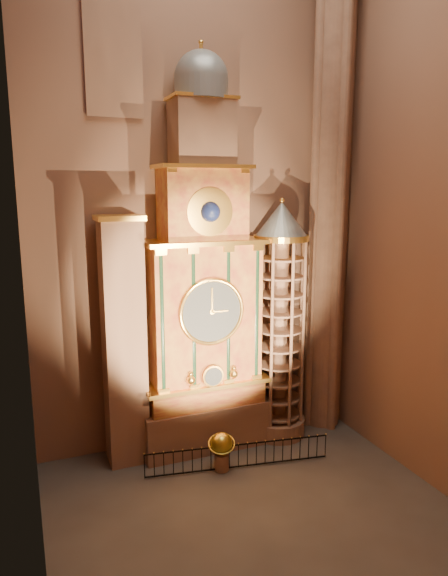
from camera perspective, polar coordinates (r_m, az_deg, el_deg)
name	(u,v)px	position (r m, az deg, el deg)	size (l,w,h in m)	color
floor	(252,507)	(19.97, 3.09, -23.17)	(14.00, 14.00, 0.00)	#383330
wall_back	(194,193)	(22.06, -3.33, 10.48)	(22.00, 22.00, 0.00)	#90654D
wall_left	(17,197)	(14.89, -21.98, 9.37)	(22.00, 22.00, 0.00)	#90654D
wall_right	(428,194)	(20.50, 21.72, 9.67)	(22.00, 22.00, 0.00)	#90654D
astronomical_clock	(203,298)	(21.57, -2.31, -1.10)	(5.60, 2.41, 16.70)	#8C634C
portrait_tower	(124,342)	(21.11, -11.06, -5.87)	(1.80, 1.60, 10.20)	#8C634C
stair_turret	(279,324)	(23.06, 6.17, -3.96)	(2.50, 2.50, 10.80)	#8C634C
gothic_pier	(330,193)	(23.87, 11.72, 10.32)	(2.04, 2.04, 22.00)	#8C634C
stained_glass_window	(113,45)	(21.80, -12.24, 24.84)	(2.20, 0.14, 5.20)	navy
celestial_globe	(222,448)	(21.58, -0.27, -17.35)	(1.38, 1.34, 1.59)	#8C634C
iron_railing	(238,456)	(21.87, 1.61, -18.15)	(7.45, 1.31, 1.02)	black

